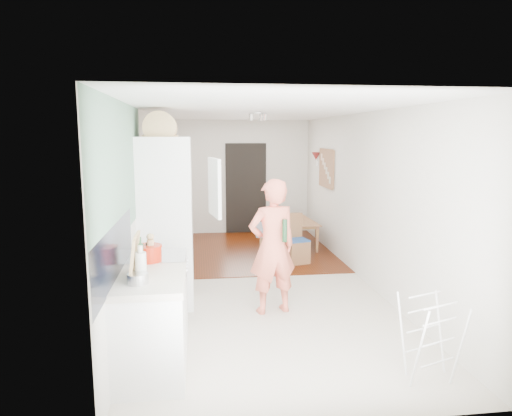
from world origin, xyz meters
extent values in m
cube|color=#BAAF9F|center=(0.00, 0.00, 0.00)|extent=(3.20, 7.00, 0.01)
cube|color=#4F1806|center=(0.00, 1.85, 0.01)|extent=(3.20, 3.30, 0.01)
cube|color=slate|center=(-1.59, -2.00, 1.85)|extent=(0.02, 3.00, 1.30)
cube|color=black|center=(-1.59, -2.55, 1.15)|extent=(0.02, 1.90, 0.50)
cube|color=black|center=(0.20, 3.48, 1.00)|extent=(0.90, 0.04, 2.00)
cube|color=white|center=(-1.30, -2.55, 0.43)|extent=(0.60, 0.90, 0.86)
cube|color=#EEE4CB|center=(-1.30, -2.55, 0.89)|extent=(0.62, 0.92, 0.06)
cube|color=white|center=(-1.30, -1.80, 0.44)|extent=(0.60, 0.60, 0.88)
cube|color=silver|center=(-1.30, -1.80, 0.90)|extent=(0.60, 0.60, 0.04)
cube|color=white|center=(-1.27, -0.78, 1.07)|extent=(0.66, 0.66, 2.15)
cube|color=white|center=(-0.66, -1.08, 1.55)|extent=(0.14, 0.56, 0.70)
cube|color=white|center=(-0.96, -0.78, 1.55)|extent=(0.02, 0.52, 0.66)
cube|color=#B77B51|center=(1.58, 1.90, 1.55)|extent=(0.03, 0.90, 0.70)
cube|color=olive|center=(1.57, 1.90, 1.55)|extent=(0.00, 0.94, 0.74)
cone|color=maroon|center=(1.54, 2.55, 1.75)|extent=(0.18, 0.18, 0.16)
imported|color=#EE6E57|center=(0.03, -1.21, 0.98)|extent=(0.80, 0.62, 1.96)
imported|color=olive|center=(0.96, 2.15, 0.23)|extent=(0.79, 1.32, 0.45)
cube|color=gray|center=(0.34, 1.11, 0.55)|extent=(0.49, 0.49, 0.19)
cylinder|color=red|center=(-1.37, -2.01, 1.00)|extent=(0.31, 0.31, 0.16)
cylinder|color=silver|center=(-1.38, -2.72, 0.97)|extent=(0.22, 0.22, 0.09)
cylinder|color=#183D20|center=(0.16, -1.32, 1.05)|extent=(0.06, 0.06, 0.27)
cylinder|color=#183D20|center=(-1.41, -2.44, 1.06)|extent=(0.08, 0.08, 0.28)
cylinder|color=#183D20|center=(-1.40, -2.35, 1.05)|extent=(0.08, 0.08, 0.26)
cylinder|color=beige|center=(-1.37, -2.61, 1.04)|extent=(0.11, 0.11, 0.24)
cylinder|color=tan|center=(-1.33, -2.02, 1.03)|extent=(0.07, 0.07, 0.22)
cylinder|color=tan|center=(-1.34, -2.02, 1.03)|extent=(0.07, 0.07, 0.22)
camera|label=1|loc=(-0.86, -6.54, 2.17)|focal=32.00mm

